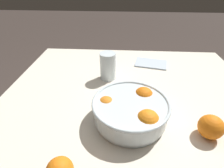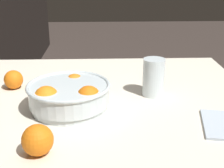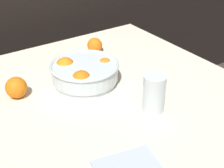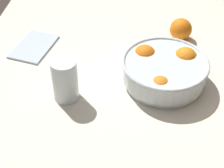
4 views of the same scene
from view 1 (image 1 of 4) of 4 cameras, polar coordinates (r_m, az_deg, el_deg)
dining_table at (r=0.82m, az=6.10°, el=-9.80°), size 1.19×1.15×0.78m
fruit_bowl at (r=0.65m, az=6.26°, el=-8.42°), size 0.28×0.28×0.10m
juice_glass at (r=0.90m, az=-1.34°, el=5.43°), size 0.08×0.08×0.14m
orange_loose_near_bowl at (r=0.69m, az=29.55°, el=-12.07°), size 0.08×0.08×0.08m
napkin at (r=1.10m, az=12.59°, el=6.58°), size 0.21×0.16×0.01m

